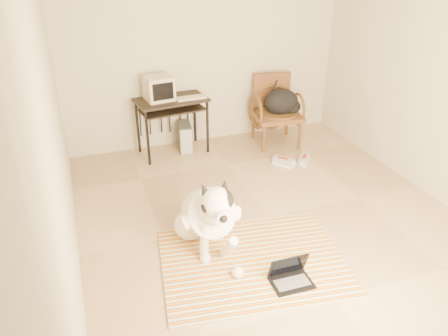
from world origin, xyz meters
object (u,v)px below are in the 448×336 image
rattan_chair (276,110)px  computer_desk (172,107)px  backpack (283,103)px  dog (208,216)px  pc_tower (185,137)px  laptop (290,276)px  crt_monitor (159,88)px

rattan_chair → computer_desk: bearing=174.9°
rattan_chair → backpack: rattan_chair is taller
dog → pc_tower: size_ratio=2.86×
dog → backpack: bearing=48.5°
computer_desk → pc_tower: (0.18, 0.06, -0.49)m
rattan_chair → pc_tower: bearing=171.7°
computer_desk → dog: bearing=-95.1°
computer_desk → rattan_chair: (1.51, -0.14, -0.19)m
computer_desk → laptop: bearing=-83.8°
laptop → computer_desk: computer_desk is taller
computer_desk → backpack: (1.57, -0.20, -0.05)m
dog → computer_desk: size_ratio=1.23×
computer_desk → rattan_chair: size_ratio=1.02×
crt_monitor → backpack: (1.72, -0.24, -0.32)m
crt_monitor → rattan_chair: size_ratio=0.40×
dog → crt_monitor: crt_monitor is taller
rattan_chair → backpack: 0.16m
laptop → backpack: backpack is taller
laptop → computer_desk: (-0.32, 2.95, 0.60)m
crt_monitor → rattan_chair: crt_monitor is taller
crt_monitor → backpack: 1.77m
computer_desk → rattan_chair: rattan_chair is taller
crt_monitor → laptop: bearing=-81.1°
backpack → computer_desk: bearing=172.6°
rattan_chair → backpack: bearing=-46.1°
pc_tower → backpack: size_ratio=0.81×
laptop → dog: bearing=124.6°
pc_tower → backpack: bearing=-10.7°
dog → backpack: dog is taller
laptop → rattan_chair: size_ratio=0.37×
pc_tower → rattan_chair: rattan_chair is taller
rattan_chair → laptop: bearing=-112.8°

